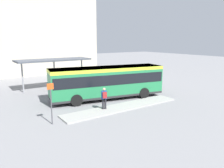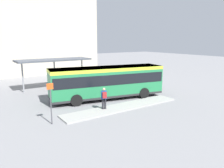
{
  "view_description": "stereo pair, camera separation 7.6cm",
  "coord_description": "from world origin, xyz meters",
  "px_view_note": "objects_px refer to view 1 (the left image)",
  "views": [
    {
      "loc": [
        -11.08,
        -17.0,
        5.58
      ],
      "look_at": [
        0.53,
        0.0,
        1.37
      ],
      "focal_mm": 35.0,
      "sensor_mm": 36.0,
      "label": 1
    },
    {
      "loc": [
        -11.02,
        -17.04,
        5.58
      ],
      "look_at": [
        0.53,
        0.0,
        1.37
      ],
      "focal_mm": 35.0,
      "sensor_mm": 36.0,
      "label": 2
    }
  ],
  "objects_px": {
    "pedestrian_waiting": "(104,97)",
    "bicycle_green": "(143,79)",
    "city_bus": "(107,80)",
    "bicycle_blue": "(151,81)",
    "bicycle_yellow": "(147,80)",
    "potted_planter_near_shelter": "(69,85)",
    "potted_planter_far_side": "(89,82)",
    "bicycle_white": "(140,79)",
    "platform_sign": "(51,102)"
  },
  "relations": [
    {
      "from": "bicycle_blue",
      "to": "city_bus",
      "type": "bearing_deg",
      "value": 117.87
    },
    {
      "from": "bicycle_green",
      "to": "bicycle_blue",
      "type": "bearing_deg",
      "value": 5.34
    },
    {
      "from": "bicycle_yellow",
      "to": "potted_planter_near_shelter",
      "type": "relative_size",
      "value": 1.25
    },
    {
      "from": "bicycle_yellow",
      "to": "bicycle_white",
      "type": "xyz_separation_m",
      "value": [
        0.16,
        1.4,
        -0.01
      ]
    },
    {
      "from": "potted_planter_near_shelter",
      "to": "bicycle_white",
      "type": "bearing_deg",
      "value": 0.92
    },
    {
      "from": "potted_planter_far_side",
      "to": "platform_sign",
      "type": "height_order",
      "value": "platform_sign"
    },
    {
      "from": "potted_planter_near_shelter",
      "to": "potted_planter_far_side",
      "type": "xyz_separation_m",
      "value": [
        2.52,
        0.13,
        0.03
      ]
    },
    {
      "from": "pedestrian_waiting",
      "to": "platform_sign",
      "type": "bearing_deg",
      "value": 115.81
    },
    {
      "from": "city_bus",
      "to": "bicycle_green",
      "type": "distance_m",
      "value": 9.74
    },
    {
      "from": "bicycle_yellow",
      "to": "bicycle_green",
      "type": "bearing_deg",
      "value": 172.02
    },
    {
      "from": "bicycle_blue",
      "to": "platform_sign",
      "type": "height_order",
      "value": "platform_sign"
    },
    {
      "from": "city_bus",
      "to": "bicycle_yellow",
      "type": "xyz_separation_m",
      "value": [
        8.53,
        3.65,
        -1.44
      ]
    },
    {
      "from": "bicycle_blue",
      "to": "bicycle_yellow",
      "type": "height_order",
      "value": "bicycle_blue"
    },
    {
      "from": "city_bus",
      "to": "bicycle_yellow",
      "type": "relative_size",
      "value": 6.81
    },
    {
      "from": "bicycle_yellow",
      "to": "platform_sign",
      "type": "distance_m",
      "value": 16.71
    },
    {
      "from": "pedestrian_waiting",
      "to": "bicycle_white",
      "type": "xyz_separation_m",
      "value": [
        10.86,
        7.92,
        -0.78
      ]
    },
    {
      "from": "bicycle_green",
      "to": "potted_planter_near_shelter",
      "type": "height_order",
      "value": "potted_planter_near_shelter"
    },
    {
      "from": "pedestrian_waiting",
      "to": "bicycle_green",
      "type": "bearing_deg",
      "value": -36.36
    },
    {
      "from": "bicycle_white",
      "to": "platform_sign",
      "type": "distance_m",
      "value": 17.48
    },
    {
      "from": "bicycle_green",
      "to": "platform_sign",
      "type": "bearing_deg",
      "value": -58.72
    },
    {
      "from": "bicycle_yellow",
      "to": "platform_sign",
      "type": "bearing_deg",
      "value": -67.9
    },
    {
      "from": "pedestrian_waiting",
      "to": "bicycle_green",
      "type": "xyz_separation_m",
      "value": [
        10.77,
        7.22,
        -0.78
      ]
    },
    {
      "from": "pedestrian_waiting",
      "to": "city_bus",
      "type": "bearing_deg",
      "value": -17.4
    },
    {
      "from": "bicycle_blue",
      "to": "bicycle_yellow",
      "type": "distance_m",
      "value": 0.71
    },
    {
      "from": "city_bus",
      "to": "bicycle_yellow",
      "type": "bearing_deg",
      "value": 34.54
    },
    {
      "from": "bicycle_yellow",
      "to": "potted_planter_near_shelter",
      "type": "distance_m",
      "value": 10.39
    },
    {
      "from": "bicycle_yellow",
      "to": "bicycle_green",
      "type": "distance_m",
      "value": 0.7
    },
    {
      "from": "bicycle_white",
      "to": "potted_planter_near_shelter",
      "type": "xyz_separation_m",
      "value": [
        -10.47,
        -0.17,
        0.33
      ]
    },
    {
      "from": "bicycle_blue",
      "to": "bicycle_green",
      "type": "distance_m",
      "value": 1.4
    },
    {
      "from": "pedestrian_waiting",
      "to": "potted_planter_far_side",
      "type": "height_order",
      "value": "pedestrian_waiting"
    },
    {
      "from": "city_bus",
      "to": "bicycle_green",
      "type": "xyz_separation_m",
      "value": [
        8.59,
        4.35,
        -1.46
      ]
    },
    {
      "from": "bicycle_white",
      "to": "platform_sign",
      "type": "height_order",
      "value": "platform_sign"
    },
    {
      "from": "bicycle_green",
      "to": "platform_sign",
      "type": "distance_m",
      "value": 17.08
    },
    {
      "from": "bicycle_yellow",
      "to": "platform_sign",
      "type": "relative_size",
      "value": 0.58
    },
    {
      "from": "bicycle_white",
      "to": "potted_planter_far_side",
      "type": "distance_m",
      "value": 7.96
    },
    {
      "from": "pedestrian_waiting",
      "to": "bicycle_white",
      "type": "relative_size",
      "value": 1.13
    },
    {
      "from": "bicycle_green",
      "to": "bicycle_white",
      "type": "relative_size",
      "value": 0.99
    },
    {
      "from": "pedestrian_waiting",
      "to": "bicycle_yellow",
      "type": "distance_m",
      "value": 12.55
    },
    {
      "from": "potted_planter_far_side",
      "to": "platform_sign",
      "type": "bearing_deg",
      "value": -131.3
    },
    {
      "from": "potted_planter_near_shelter",
      "to": "bicycle_yellow",
      "type": "bearing_deg",
      "value": -6.83
    },
    {
      "from": "city_bus",
      "to": "bicycle_blue",
      "type": "bearing_deg",
      "value": 30.27
    },
    {
      "from": "bicycle_yellow",
      "to": "bicycle_white",
      "type": "bearing_deg",
      "value": 170.94
    },
    {
      "from": "city_bus",
      "to": "bicycle_blue",
      "type": "xyz_separation_m",
      "value": [
        8.61,
        2.95,
        -1.43
      ]
    },
    {
      "from": "city_bus",
      "to": "potted_planter_near_shelter",
      "type": "height_order",
      "value": "city_bus"
    },
    {
      "from": "bicycle_green",
      "to": "bicycle_white",
      "type": "height_order",
      "value": "bicycle_white"
    },
    {
      "from": "city_bus",
      "to": "potted_planter_near_shelter",
      "type": "bearing_deg",
      "value": 121.51
    },
    {
      "from": "pedestrian_waiting",
      "to": "potted_planter_far_side",
      "type": "xyz_separation_m",
      "value": [
        2.9,
        7.88,
        -0.42
      ]
    },
    {
      "from": "platform_sign",
      "to": "bicycle_green",
      "type": "bearing_deg",
      "value": 26.82
    },
    {
      "from": "bicycle_green",
      "to": "platform_sign",
      "type": "relative_size",
      "value": 0.54
    },
    {
      "from": "city_bus",
      "to": "bicycle_green",
      "type": "relative_size",
      "value": 7.26
    }
  ]
}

